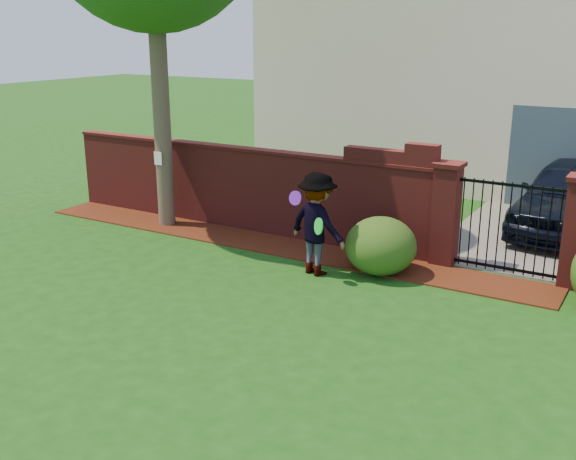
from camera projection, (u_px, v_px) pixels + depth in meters
The scene contains 13 objects.
ground at pixel (203, 313), 10.13m from camera, with size 80.00×80.00×0.01m, color #174812.
mulch_bed at pixel (268, 244), 13.34m from camera, with size 11.10×1.08×0.03m, color #3E170B.
brick_wall at pixel (242, 186), 14.14m from camera, with size 8.70×0.31×2.16m.
pillar_left at pixel (446, 213), 11.98m from camera, with size 0.50×0.50×1.88m.
iron_gate at pixel (508, 228), 11.47m from camera, with size 1.78×0.03×1.60m.
driveway at pixel (547, 220), 15.01m from camera, with size 3.20×8.00×0.01m, color slate.
house at pixel (493, 64), 18.60m from camera, with size 12.40×6.40×6.30m.
car at pixel (567, 199), 13.81m from camera, with size 1.78×4.43×1.51m, color black.
paper_notice at pixel (158, 158), 14.10m from camera, with size 0.20×0.01×0.28m, color white.
shrub_left at pixel (381, 246), 11.62m from camera, with size 1.24×1.24×1.02m, color #1F4A16.
man at pixel (316, 224), 11.50m from camera, with size 1.16×0.67×1.80m, color gray.
frisbee_purple at pixel (295, 198), 11.55m from camera, with size 0.25×0.25×0.02m, color purple.
frisbee_green at pixel (319, 226), 11.11m from camera, with size 0.29×0.29×0.03m, color green.
Camera 1 is at (5.87, -7.38, 4.13)m, focal length 41.87 mm.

